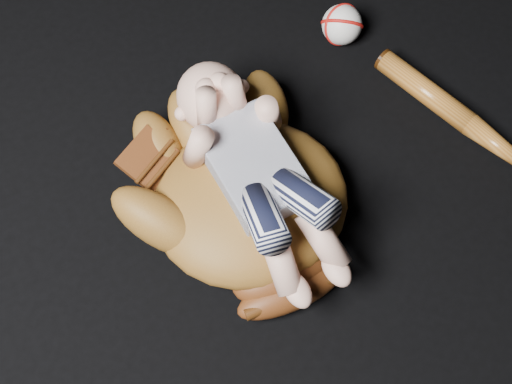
% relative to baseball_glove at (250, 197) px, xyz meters
% --- Properties ---
extents(baseball_glove, '(0.41, 0.45, 0.13)m').
position_rel_baseball_glove_xyz_m(baseball_glove, '(0.00, 0.00, 0.00)').
color(baseball_glove, brown).
rests_on(baseball_glove, ground).
extents(newborn_baby, '(0.18, 0.40, 0.16)m').
position_rel_baseball_glove_xyz_m(newborn_baby, '(0.02, -0.01, 0.06)').
color(newborn_baby, '#DEA68F').
rests_on(newborn_baby, baseball_glove).
extents(baseball_bat, '(0.16, 0.41, 0.04)m').
position_rel_baseball_glove_xyz_m(baseball_bat, '(0.40, -0.06, -0.05)').
color(baseball_bat, '#9B5A1E').
rests_on(baseball_bat, ground).
extents(baseball, '(0.09, 0.09, 0.07)m').
position_rel_baseball_glove_xyz_m(baseball, '(0.31, 0.23, -0.03)').
color(baseball, white).
rests_on(baseball, ground).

